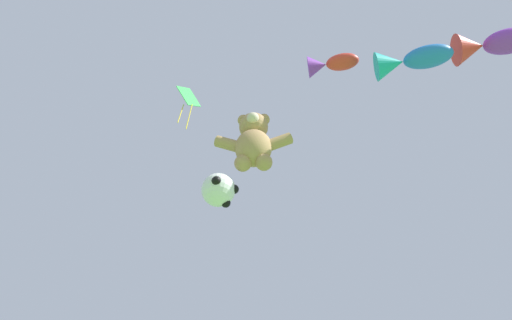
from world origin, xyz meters
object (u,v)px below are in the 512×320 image
Objects in this scene: teddy_bear_kite at (253,141)px; fish_kite_violet at (489,45)px; soccer_ball_kite at (219,190)px; diamond_kite at (188,99)px; fish_kite_cobalt at (409,61)px; fish_kite_crimson at (330,64)px.

fish_kite_violet is at bearing -10.33° from teddy_bear_kite.
soccer_ball_kite is 5.66m from diamond_kite.
teddy_bear_kite is 0.98× the size of fish_kite_cobalt.
soccer_ball_kite is 0.42× the size of fish_kite_cobalt.
fish_kite_violet is (6.76, -1.23, 2.32)m from teddy_bear_kite.
fish_kite_crimson is (2.33, -0.73, 2.54)m from teddy_bear_kite.
teddy_bear_kite is 1.37× the size of fish_kite_crimson.
fish_kite_crimson is 0.62× the size of diamond_kite.
diamond_kite is at bearing 149.31° from soccer_ball_kite.
fish_kite_crimson is 5.30m from diamond_kite.
fish_kite_crimson is 2.22m from fish_kite_cobalt.
soccer_ball_kite is at bearing 163.21° from fish_kite_crimson.
fish_kite_violet is at bearing -14.63° from diamond_kite.
soccer_ball_kite is 0.37× the size of diamond_kite.
fish_kite_cobalt is at bearing -13.78° from soccer_ball_kite.
teddy_bear_kite is 4.97m from fish_kite_cobalt.
diamond_kite reaches higher than fish_kite_cobalt.
fish_kite_crimson is (3.19, -0.96, 4.07)m from soccer_ball_kite.
fish_kite_cobalt is 7.49m from diamond_kite.
teddy_bear_kite is at bearing -25.57° from diamond_kite.
fish_kite_crimson reaches higher than soccer_ball_kite.
fish_kite_violet is at bearing -3.97° from fish_kite_cobalt.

